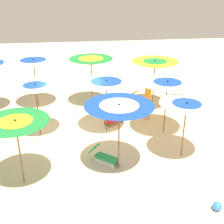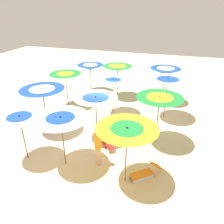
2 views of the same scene
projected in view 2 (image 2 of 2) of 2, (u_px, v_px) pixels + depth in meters
ground at (105, 124)px, 12.79m from camera, size 39.45×39.45×0.04m
beach_umbrella_0 at (165, 71)px, 14.58m from camera, size 2.02×2.02×2.48m
beach_umbrella_1 at (118, 68)px, 15.47m from camera, size 2.09×2.09×2.38m
beach_umbrella_2 at (90, 67)px, 16.54m from camera, size 1.99×1.99×2.18m
beach_umbrella_3 at (167, 82)px, 12.48m from camera, size 2.18×2.18×2.51m
beach_umbrella_4 at (113, 82)px, 13.06m from camera, size 1.98×1.98×2.29m
beach_umbrella_5 at (65, 76)px, 14.10m from camera, size 2.05×2.05×2.30m
beach_umbrella_6 at (159, 100)px, 10.09m from camera, size 2.20×2.20×2.52m
beach_umbrella_7 at (96, 101)px, 10.62m from camera, size 2.15×2.15×2.32m
beach_umbrella_8 at (43, 93)px, 11.22m from camera, size 2.29×2.29×2.47m
beach_umbrella_9 at (127, 132)px, 7.72m from camera, size 2.25×2.25×2.49m
beach_umbrella_10 at (61, 121)px, 8.66m from camera, size 2.30×2.30×2.37m
beach_umbrella_11 at (20, 121)px, 9.12m from camera, size 1.92×1.92×2.20m
lounger_0 at (144, 173)px, 8.82m from camera, size 1.27×1.15×0.58m
lounger_1 at (106, 141)px, 10.83m from camera, size 1.07×1.33×0.62m
lounger_2 at (59, 123)px, 12.39m from camera, size 1.01×1.10×0.59m
beachgoer_0 at (98, 146)px, 9.18m from camera, size 0.30×0.30×1.83m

